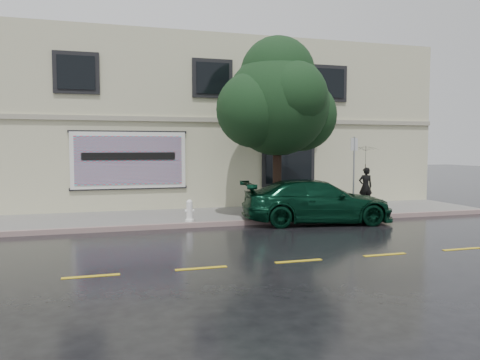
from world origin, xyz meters
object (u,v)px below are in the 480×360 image
object	(u,v)px
car	(317,201)
street_tree	(277,104)
pedestrian	(365,187)
fire_hydrant	(189,211)

from	to	relation	value
car	street_tree	distance (m)	3.58
pedestrian	fire_hydrant	distance (m)	7.92
car	fire_hydrant	xyz separation A→B (m)	(-4.20, 0.60, -0.23)
car	pedestrian	xyz separation A→B (m)	(3.44, 2.65, 0.20)
street_tree	fire_hydrant	world-z (taller)	street_tree
pedestrian	fire_hydrant	bearing A→B (deg)	24.43
car	street_tree	size ratio (longest dim) A/B	0.89
car	fire_hydrant	bearing A→B (deg)	90.71
car	fire_hydrant	size ratio (longest dim) A/B	7.05
car	street_tree	world-z (taller)	street_tree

